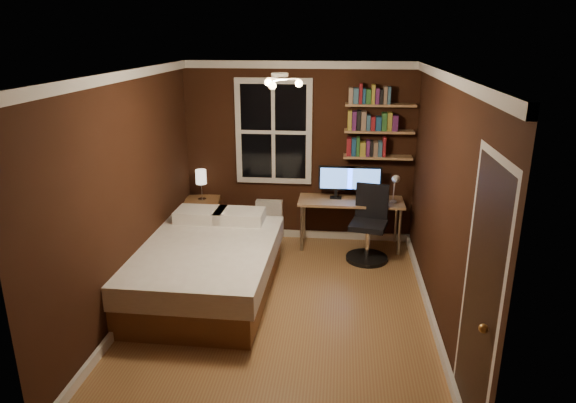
# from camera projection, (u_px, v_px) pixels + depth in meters

# --- Properties ---
(floor) EXTENTS (4.20, 4.20, 0.00)m
(floor) POSITION_uv_depth(u_px,v_px,m) (282.00, 308.00, 5.57)
(floor) COLOR brown
(floor) RESTS_ON ground
(wall_back) EXTENTS (3.20, 0.04, 2.50)m
(wall_back) POSITION_uv_depth(u_px,v_px,m) (299.00, 153.00, 7.17)
(wall_back) COLOR black
(wall_back) RESTS_ON ground
(wall_left) EXTENTS (0.04, 4.20, 2.50)m
(wall_left) POSITION_uv_depth(u_px,v_px,m) (129.00, 194.00, 5.34)
(wall_left) COLOR black
(wall_left) RESTS_ON ground
(wall_right) EXTENTS (0.04, 4.20, 2.50)m
(wall_right) POSITION_uv_depth(u_px,v_px,m) (443.00, 204.00, 5.03)
(wall_right) COLOR black
(wall_right) RESTS_ON ground
(ceiling) EXTENTS (3.20, 4.20, 0.02)m
(ceiling) POSITION_uv_depth(u_px,v_px,m) (281.00, 72.00, 4.80)
(ceiling) COLOR white
(ceiling) RESTS_ON wall_back
(window) EXTENTS (1.06, 0.06, 1.46)m
(window) POSITION_uv_depth(u_px,v_px,m) (274.00, 132.00, 7.08)
(window) COLOR silver
(window) RESTS_ON wall_back
(door) EXTENTS (0.03, 0.82, 2.05)m
(door) POSITION_uv_depth(u_px,v_px,m) (479.00, 303.00, 3.63)
(door) COLOR black
(door) RESTS_ON ground
(door_knob) EXTENTS (0.06, 0.06, 0.06)m
(door_knob) POSITION_uv_depth(u_px,v_px,m) (483.00, 329.00, 3.36)
(door_knob) COLOR gold
(door_knob) RESTS_ON door
(ceiling_fixture) EXTENTS (0.44, 0.44, 0.18)m
(ceiling_fixture) POSITION_uv_depth(u_px,v_px,m) (280.00, 84.00, 4.73)
(ceiling_fixture) COLOR beige
(ceiling_fixture) RESTS_ON ceiling
(bookshelf_lower) EXTENTS (0.92, 0.22, 0.03)m
(bookshelf_lower) POSITION_uv_depth(u_px,v_px,m) (378.00, 157.00, 6.95)
(bookshelf_lower) COLOR #9F724D
(bookshelf_lower) RESTS_ON wall_back
(books_row_lower) EXTENTS (0.54, 0.16, 0.23)m
(books_row_lower) POSITION_uv_depth(u_px,v_px,m) (378.00, 147.00, 6.91)
(books_row_lower) COLOR maroon
(books_row_lower) RESTS_ON bookshelf_lower
(bookshelf_middle) EXTENTS (0.92, 0.22, 0.03)m
(bookshelf_middle) POSITION_uv_depth(u_px,v_px,m) (379.00, 131.00, 6.84)
(bookshelf_middle) COLOR #9F724D
(bookshelf_middle) RESTS_ON wall_back
(books_row_middle) EXTENTS (0.60, 0.16, 0.23)m
(books_row_middle) POSITION_uv_depth(u_px,v_px,m) (379.00, 122.00, 6.80)
(books_row_middle) COLOR navy
(books_row_middle) RESTS_ON bookshelf_middle
(bookshelf_upper) EXTENTS (0.92, 0.22, 0.03)m
(bookshelf_upper) POSITION_uv_depth(u_px,v_px,m) (380.00, 105.00, 6.73)
(bookshelf_upper) COLOR #9F724D
(bookshelf_upper) RESTS_ON wall_back
(books_row_upper) EXTENTS (0.60, 0.16, 0.23)m
(books_row_upper) POSITION_uv_depth(u_px,v_px,m) (381.00, 95.00, 6.69)
(books_row_upper) COLOR #296029
(books_row_upper) RESTS_ON bookshelf_upper
(bed) EXTENTS (1.58, 2.18, 0.73)m
(bed) POSITION_uv_depth(u_px,v_px,m) (204.00, 267.00, 5.83)
(bed) COLOR brown
(bed) RESTS_ON ground
(nightstand) EXTENTS (0.55, 0.55, 0.60)m
(nightstand) POSITION_uv_depth(u_px,v_px,m) (203.00, 219.00, 7.36)
(nightstand) COLOR brown
(nightstand) RESTS_ON ground
(bedside_lamp) EXTENTS (0.15, 0.15, 0.44)m
(bedside_lamp) POSITION_uv_depth(u_px,v_px,m) (201.00, 185.00, 7.20)
(bedside_lamp) COLOR #EFE5CB
(bedside_lamp) RESTS_ON nightstand
(radiator) EXTENTS (0.38, 0.13, 0.57)m
(radiator) POSITION_uv_depth(u_px,v_px,m) (269.00, 219.00, 7.41)
(radiator) COLOR silver
(radiator) RESTS_ON ground
(desk) EXTENTS (1.43, 0.54, 0.68)m
(desk) POSITION_uv_depth(u_px,v_px,m) (351.00, 204.00, 7.02)
(desk) COLOR #9F724D
(desk) RESTS_ON ground
(monitor_left) EXTENTS (0.49, 0.12, 0.45)m
(monitor_left) POSITION_uv_depth(u_px,v_px,m) (336.00, 182.00, 7.02)
(monitor_left) COLOR black
(monitor_left) RESTS_ON desk
(monitor_right) EXTENTS (0.49, 0.12, 0.45)m
(monitor_right) POSITION_uv_depth(u_px,v_px,m) (363.00, 183.00, 6.98)
(monitor_right) COLOR black
(monitor_right) RESTS_ON desk
(desk_lamp) EXTENTS (0.14, 0.32, 0.44)m
(desk_lamp) POSITION_uv_depth(u_px,v_px,m) (395.00, 188.00, 6.77)
(desk_lamp) COLOR silver
(desk_lamp) RESTS_ON desk
(office_chair) EXTENTS (0.55, 0.55, 0.99)m
(office_chair) POSITION_uv_depth(u_px,v_px,m) (369.00, 232.00, 6.69)
(office_chair) COLOR black
(office_chair) RESTS_ON ground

